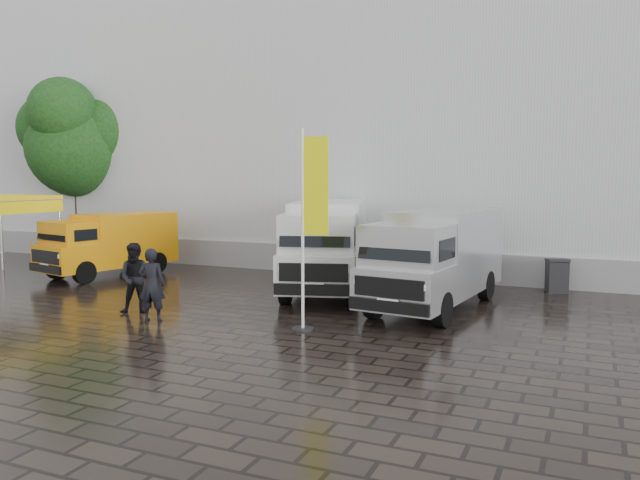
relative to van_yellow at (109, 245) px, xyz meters
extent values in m
plane|color=black|center=(8.60, -4.34, -1.09)|extent=(120.00, 120.00, 0.00)
cube|color=silver|center=(10.60, 11.66, 4.91)|extent=(44.00, 16.00, 12.00)
cube|color=gray|center=(10.60, 3.61, -0.59)|extent=(44.00, 0.15, 1.00)
cylinder|color=silver|center=(-4.61, -0.58, 0.25)|extent=(0.10, 0.10, 2.69)
cylinder|color=silver|center=(-1.67, -0.58, 0.25)|extent=(0.10, 0.10, 2.69)
cylinder|color=black|center=(9.58, -4.29, -1.07)|extent=(0.50, 0.50, 0.04)
cylinder|color=white|center=(9.58, -4.29, 1.20)|extent=(0.07, 0.07, 4.59)
cube|color=#FFFD0D|center=(9.91, -4.29, 2.21)|extent=(0.60, 0.03, 2.20)
cylinder|color=black|center=(-5.13, 3.93, 0.91)|extent=(0.56, 0.56, 4.00)
sphere|color=black|center=(-5.13, 3.93, 3.71)|extent=(4.40, 4.40, 4.40)
sphere|color=black|center=(-5.73, 4.83, 5.51)|extent=(2.60, 2.60, 2.60)
cube|color=black|center=(14.70, 2.98, -0.58)|extent=(0.77, 0.77, 1.03)
imported|color=black|center=(5.86, -5.00, -0.19)|extent=(0.76, 0.61, 1.80)
imported|color=black|center=(4.94, -4.45, -0.18)|extent=(1.12, 1.06, 1.83)
camera|label=1|loc=(15.58, -17.04, 2.43)|focal=35.00mm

